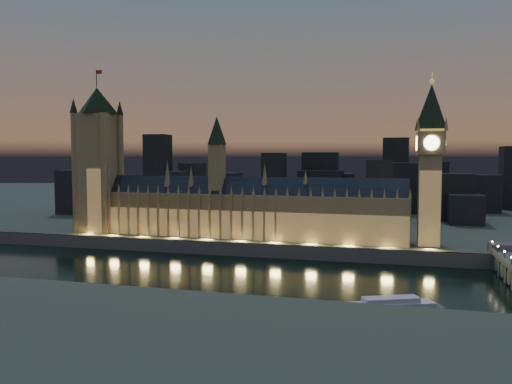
% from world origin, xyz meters
% --- Properties ---
extents(ground_plane, '(2000.00, 2000.00, 0.00)m').
position_xyz_m(ground_plane, '(0.00, 0.00, 0.00)').
color(ground_plane, black).
rests_on(ground_plane, ground).
extents(north_bank, '(2000.00, 960.00, 8.00)m').
position_xyz_m(north_bank, '(0.00, 520.00, 4.00)').
color(north_bank, '#464939').
rests_on(north_bank, ground).
extents(embankment_wall, '(2000.00, 2.50, 8.00)m').
position_xyz_m(embankment_wall, '(0.00, 41.00, 4.00)').
color(embankment_wall, '#535458').
rests_on(embankment_wall, ground).
extents(palace_of_westminster, '(202.00, 25.61, 78.00)m').
position_xyz_m(palace_of_westminster, '(-3.98, 61.74, 26.37)').
color(palace_of_westminster, '#977348').
rests_on(palace_of_westminster, north_bank).
extents(victoria_tower, '(31.68, 31.68, 111.35)m').
position_xyz_m(victoria_tower, '(-110.00, 61.92, 63.04)').
color(victoria_tower, '#977348').
rests_on(victoria_tower, north_bank).
extents(elizabeth_tower, '(18.00, 18.00, 100.26)m').
position_xyz_m(elizabeth_tower, '(108.00, 61.92, 63.69)').
color(elizabeth_tower, '#977348').
rests_on(elizabeth_tower, north_bank).
extents(river_boat, '(42.56, 25.87, 4.50)m').
position_xyz_m(river_boat, '(86.25, -44.28, 1.56)').
color(river_boat, '#535458').
rests_on(river_boat, ground).
extents(city_backdrop, '(486.62, 215.63, 78.44)m').
position_xyz_m(city_backdrop, '(33.08, 248.31, 30.33)').
color(city_backdrop, black).
rests_on(city_backdrop, north_bank).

